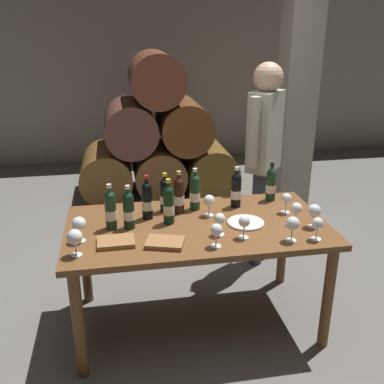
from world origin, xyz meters
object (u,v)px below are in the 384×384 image
at_px(wine_glass_4, 220,220).
at_px(wine_glass_10, 318,224).
at_px(wine_bottle_1, 147,200).
at_px(wine_bottle_8, 129,210).
at_px(wine_glass_1, 296,209).
at_px(wine_glass_2, 293,224).
at_px(wine_bottle_3, 236,190).
at_px(wine_glass_0, 244,222).
at_px(wine_glass_9, 79,224).
at_px(wine_bottle_0, 195,192).
at_px(dining_table, 197,237).
at_px(wine_bottle_6, 111,210).
at_px(leather_ledger, 165,243).
at_px(wine_bottle_4, 169,204).
at_px(wine_glass_7, 209,201).
at_px(tasting_notebook, 116,242).
at_px(wine_glass_3, 314,211).
at_px(wine_glass_8, 216,231).
at_px(sommelier_presenting, 264,147).
at_px(serving_plate, 246,223).
at_px(wine_glass_5, 286,199).
at_px(wine_glass_6, 75,237).
at_px(wine_bottle_7, 271,184).
at_px(wine_bottle_2, 165,195).
at_px(wine_bottle_5, 179,195).

bearing_deg(wine_glass_4, wine_glass_10, -16.14).
height_order(wine_bottle_1, wine_bottle_8, wine_bottle_1).
relative_size(wine_glass_1, wine_glass_2, 0.94).
distance_m(wine_bottle_3, wine_glass_0, 0.49).
height_order(wine_glass_2, wine_glass_9, wine_glass_9).
relative_size(wine_bottle_0, wine_glass_4, 2.07).
xyz_separation_m(dining_table, wine_bottle_0, (0.03, 0.25, 0.22)).
relative_size(wine_bottle_6, leather_ledger, 1.37).
height_order(wine_glass_0, wine_glass_1, wine_glass_1).
bearing_deg(wine_glass_0, wine_bottle_4, 145.44).
height_order(wine_bottle_4, wine_glass_9, wine_bottle_4).
bearing_deg(wine_bottle_0, wine_glass_7, -59.94).
bearing_deg(tasting_notebook, dining_table, 18.62).
height_order(wine_glass_0, wine_glass_3, wine_glass_3).
bearing_deg(wine_glass_3, wine_bottle_3, 134.03).
bearing_deg(wine_glass_8, wine_bottle_1, 127.42).
height_order(wine_bottle_1, tasting_notebook, wine_bottle_1).
bearing_deg(wine_bottle_1, leather_ledger, -80.16).
bearing_deg(sommelier_presenting, wine_glass_8, -120.93).
height_order(wine_glass_4, serving_plate, wine_glass_4).
bearing_deg(wine_bottle_1, wine_glass_5, -4.60).
distance_m(wine_bottle_0, leather_ledger, 0.58).
distance_m(wine_bottle_6, wine_glass_7, 0.66).
xyz_separation_m(wine_glass_5, leather_ledger, (-0.88, -0.32, -0.09)).
bearing_deg(wine_glass_6, wine_bottle_7, 24.06).
xyz_separation_m(wine_bottle_1, wine_bottle_2, (0.13, 0.10, -0.01)).
distance_m(dining_table, wine_bottle_4, 0.29).
height_order(wine_glass_9, sommelier_presenting, sommelier_presenting).
relative_size(dining_table, leather_ledger, 7.73).
height_order(wine_bottle_4, tasting_notebook, wine_bottle_4).
bearing_deg(wine_bottle_1, wine_glass_2, -30.12).
bearing_deg(wine_glass_6, tasting_notebook, 24.14).
height_order(wine_glass_6, wine_glass_7, wine_glass_6).
bearing_deg(wine_bottle_2, tasting_notebook, -128.43).
relative_size(wine_bottle_5, wine_glass_3, 1.92).
bearing_deg(wine_glass_5, wine_glass_8, -145.79).
bearing_deg(wine_bottle_0, sommelier_presenting, 36.90).
bearing_deg(sommelier_presenting, wine_glass_4, -122.39).
bearing_deg(wine_glass_3, wine_bottle_7, 103.35).
distance_m(wine_bottle_1, wine_bottle_6, 0.27).
bearing_deg(serving_plate, wine_glass_4, -148.44).
height_order(wine_glass_2, wine_glass_7, wine_glass_2).
distance_m(wine_bottle_4, serving_plate, 0.52).
distance_m(wine_bottle_3, wine_glass_9, 1.12).
bearing_deg(wine_glass_7, wine_glass_3, -25.11).
distance_m(wine_bottle_4, wine_glass_6, 0.66).
height_order(wine_bottle_3, wine_glass_4, wine_bottle_3).
relative_size(wine_glass_8, leather_ledger, 0.67).
relative_size(wine_bottle_6, wine_bottle_8, 1.04).
relative_size(wine_bottle_2, leather_ledger, 1.27).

